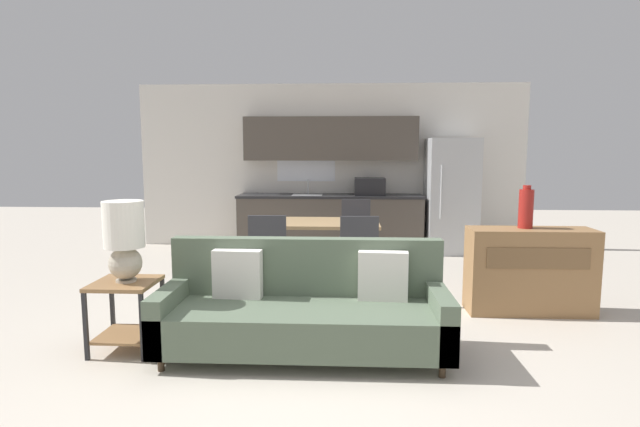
{
  "coord_description": "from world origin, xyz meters",
  "views": [
    {
      "loc": [
        0.24,
        -3.74,
        1.62
      ],
      "look_at": [
        -0.02,
        1.5,
        0.95
      ],
      "focal_mm": 28.0,
      "sensor_mm": 36.0,
      "label": 1
    }
  ],
  "objects_px": {
    "vase": "(526,208)",
    "refrigerator": "(451,196)",
    "couch": "(304,311)",
    "table_lamp": "(124,237)",
    "side_table": "(126,304)",
    "dining_chair_near_right": "(358,255)",
    "credenza": "(530,271)",
    "dining_table": "(317,227)",
    "dining_chair_far_right": "(355,231)",
    "dining_chair_near_left": "(269,253)"
  },
  "relations": [
    {
      "from": "dining_table",
      "to": "credenza",
      "type": "relative_size",
      "value": 1.24
    },
    {
      "from": "table_lamp",
      "to": "vase",
      "type": "bearing_deg",
      "value": 18.22
    },
    {
      "from": "credenza",
      "to": "dining_chair_near_left",
      "type": "bearing_deg",
      "value": 173.71
    },
    {
      "from": "dining_table",
      "to": "vase",
      "type": "xyz_separation_m",
      "value": [
        2.13,
        -1.01,
        0.36
      ]
    },
    {
      "from": "side_table",
      "to": "dining_chair_near_right",
      "type": "relative_size",
      "value": 0.61
    },
    {
      "from": "dining_table",
      "to": "side_table",
      "type": "bearing_deg",
      "value": -123.25
    },
    {
      "from": "credenza",
      "to": "dining_table",
      "type": "bearing_deg",
      "value": 154.2
    },
    {
      "from": "side_table",
      "to": "dining_chair_far_right",
      "type": "distance_m",
      "value": 3.52
    },
    {
      "from": "credenza",
      "to": "dining_chair_near_right",
      "type": "height_order",
      "value": "dining_chair_near_right"
    },
    {
      "from": "couch",
      "to": "credenza",
      "type": "xyz_separation_m",
      "value": [
        2.16,
        1.09,
        0.09
      ]
    },
    {
      "from": "credenza",
      "to": "vase",
      "type": "height_order",
      "value": "vase"
    },
    {
      "from": "dining_chair_near_left",
      "to": "dining_chair_near_right",
      "type": "bearing_deg",
      "value": 176.09
    },
    {
      "from": "credenza",
      "to": "dining_chair_near_right",
      "type": "relative_size",
      "value": 1.29
    },
    {
      "from": "table_lamp",
      "to": "dining_chair_near_right",
      "type": "xyz_separation_m",
      "value": [
        1.9,
        1.4,
        -0.42
      ]
    },
    {
      "from": "side_table",
      "to": "dining_chair_far_right",
      "type": "height_order",
      "value": "dining_chair_far_right"
    },
    {
      "from": "side_table",
      "to": "table_lamp",
      "type": "bearing_deg",
      "value": -6.96
    },
    {
      "from": "dining_chair_far_right",
      "to": "dining_chair_near_right",
      "type": "bearing_deg",
      "value": -86.12
    },
    {
      "from": "dining_table",
      "to": "vase",
      "type": "distance_m",
      "value": 2.39
    },
    {
      "from": "dining_chair_near_right",
      "to": "dining_chair_near_left",
      "type": "xyz_separation_m",
      "value": [
        -0.96,
        0.02,
        0.0
      ]
    },
    {
      "from": "credenza",
      "to": "dining_chair_near_right",
      "type": "bearing_deg",
      "value": 170.81
    },
    {
      "from": "table_lamp",
      "to": "dining_chair_near_left",
      "type": "relative_size",
      "value": 0.69
    },
    {
      "from": "vase",
      "to": "side_table",
      "type": "bearing_deg",
      "value": -161.88
    },
    {
      "from": "dining_chair_near_right",
      "to": "dining_chair_near_left",
      "type": "distance_m",
      "value": 0.96
    },
    {
      "from": "table_lamp",
      "to": "dining_chair_near_right",
      "type": "height_order",
      "value": "table_lamp"
    },
    {
      "from": "dining_table",
      "to": "dining_chair_near_left",
      "type": "relative_size",
      "value": 1.6
    },
    {
      "from": "side_table",
      "to": "table_lamp",
      "type": "distance_m",
      "value": 0.55
    },
    {
      "from": "credenza",
      "to": "dining_chair_near_left",
      "type": "xyz_separation_m",
      "value": [
        -2.66,
        0.29,
        0.09
      ]
    },
    {
      "from": "couch",
      "to": "table_lamp",
      "type": "height_order",
      "value": "table_lamp"
    },
    {
      "from": "dining_table",
      "to": "side_table",
      "type": "distance_m",
      "value": 2.62
    },
    {
      "from": "side_table",
      "to": "credenza",
      "type": "height_order",
      "value": "credenza"
    },
    {
      "from": "couch",
      "to": "credenza",
      "type": "relative_size",
      "value": 1.86
    },
    {
      "from": "refrigerator",
      "to": "dining_table",
      "type": "height_order",
      "value": "refrigerator"
    },
    {
      "from": "credenza",
      "to": "dining_chair_near_left",
      "type": "distance_m",
      "value": 2.68
    },
    {
      "from": "vase",
      "to": "dining_chair_near_left",
      "type": "height_order",
      "value": "vase"
    },
    {
      "from": "couch",
      "to": "side_table",
      "type": "distance_m",
      "value": 1.45
    },
    {
      "from": "side_table",
      "to": "refrigerator",
      "type": "bearing_deg",
      "value": 50.15
    },
    {
      "from": "dining_chair_near_right",
      "to": "dining_chair_near_left",
      "type": "height_order",
      "value": "same"
    },
    {
      "from": "table_lamp",
      "to": "credenza",
      "type": "distance_m",
      "value": 3.8
    },
    {
      "from": "couch",
      "to": "table_lamp",
      "type": "bearing_deg",
      "value": -178.59
    },
    {
      "from": "refrigerator",
      "to": "dining_chair_near_right",
      "type": "distance_m",
      "value": 3.15
    },
    {
      "from": "table_lamp",
      "to": "dining_chair_near_left",
      "type": "xyz_separation_m",
      "value": [
        0.93,
        1.42,
        -0.42
      ]
    },
    {
      "from": "refrigerator",
      "to": "couch",
      "type": "xyz_separation_m",
      "value": [
        -1.99,
        -4.09,
        -0.56
      ]
    },
    {
      "from": "side_table",
      "to": "dining_chair_far_right",
      "type": "bearing_deg",
      "value": 56.98
    },
    {
      "from": "vase",
      "to": "dining_chair_near_right",
      "type": "bearing_deg",
      "value": 171.94
    },
    {
      "from": "refrigerator",
      "to": "couch",
      "type": "bearing_deg",
      "value": -115.99
    },
    {
      "from": "dining_table",
      "to": "dining_chair_near_right",
      "type": "distance_m",
      "value": 0.94
    },
    {
      "from": "dining_chair_near_right",
      "to": "dining_chair_far_right",
      "type": "bearing_deg",
      "value": -93.19
    },
    {
      "from": "refrigerator",
      "to": "vase",
      "type": "relative_size",
      "value": 4.23
    },
    {
      "from": "vase",
      "to": "refrigerator",
      "type": "bearing_deg",
      "value": 92.22
    },
    {
      "from": "dining_table",
      "to": "table_lamp",
      "type": "distance_m",
      "value": 2.61
    }
  ]
}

